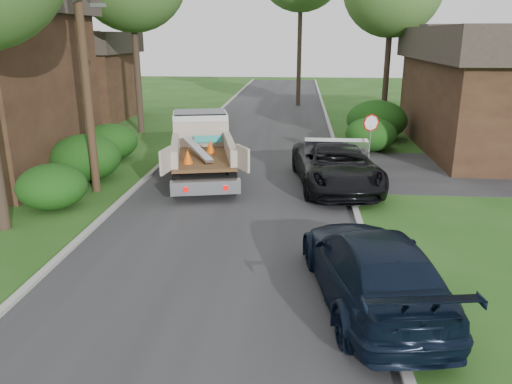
{
  "coord_description": "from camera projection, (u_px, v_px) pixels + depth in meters",
  "views": [
    {
      "loc": [
        2.12,
        -12.57,
        5.68
      ],
      "look_at": [
        0.9,
        1.6,
        1.2
      ],
      "focal_mm": 35.0,
      "sensor_mm": 36.0,
      "label": 1
    }
  ],
  "objects": [
    {
      "name": "flatbed_truck",
      "position": [
        201.0,
        142.0,
        21.1
      ],
      "size": [
        4.07,
        6.96,
        2.48
      ],
      "rotation": [
        0.0,
        0.0,
        0.22
      ],
      "color": "black",
      "rests_on": "ground"
    },
    {
      "name": "house_left_far",
      "position": [
        77.0,
        75.0,
        34.92
      ],
      "size": [
        7.56,
        7.56,
        6.0
      ],
      "color": "#341F15",
      "rests_on": "ground"
    },
    {
      "name": "hedge_left_a",
      "position": [
        52.0,
        186.0,
        16.95
      ],
      "size": [
        2.34,
        2.34,
        1.53
      ],
      "primitive_type": "ellipsoid",
      "color": "#173F0E",
      "rests_on": "ground"
    },
    {
      "name": "black_pickup",
      "position": [
        336.0,
        165.0,
        19.34
      ],
      "size": [
        3.6,
        6.54,
        1.74
      ],
      "primitive_type": "imported",
      "rotation": [
        0.0,
        0.0,
        0.12
      ],
      "color": "black",
      "rests_on": "ground"
    },
    {
      "name": "hedge_left_c",
      "position": [
        110.0,
        142.0,
        23.63
      ],
      "size": [
        2.6,
        2.6,
        1.7
      ],
      "primitive_type": "ellipsoid",
      "color": "#173F0E",
      "rests_on": "ground"
    },
    {
      "name": "curb_left",
      "position": [
        166.0,
        159.0,
        23.64
      ],
      "size": [
        0.2,
        90.0,
        0.12
      ],
      "primitive_type": "cube",
      "color": "#9E9E99",
      "rests_on": "ground"
    },
    {
      "name": "hedge_right_b",
      "position": [
        377.0,
        120.0,
        28.16
      ],
      "size": [
        3.38,
        3.38,
        2.21
      ],
      "primitive_type": "ellipsoid",
      "color": "#173F0E",
      "rests_on": "ground"
    },
    {
      "name": "hedge_right_a",
      "position": [
        371.0,
        134.0,
        25.44
      ],
      "size": [
        2.6,
        2.6,
        1.7
      ],
      "primitive_type": "ellipsoid",
      "color": "#173F0E",
      "rests_on": "ground"
    },
    {
      "name": "utility_pole",
      "position": [
        83.0,
        50.0,
        17.45
      ],
      "size": [
        2.42,
        1.25,
        10.0
      ],
      "color": "#382619",
      "rests_on": "ground"
    },
    {
      "name": "hedge_left_b",
      "position": [
        85.0,
        157.0,
        20.25
      ],
      "size": [
        2.86,
        2.86,
        1.87
      ],
      "primitive_type": "ellipsoid",
      "color": "#173F0E",
      "rests_on": "ground"
    },
    {
      "name": "curb_right",
      "position": [
        341.0,
        163.0,
        22.97
      ],
      "size": [
        0.2,
        90.0,
        0.12
      ],
      "primitive_type": "cube",
      "color": "#9E9E99",
      "rests_on": "ground"
    },
    {
      "name": "road",
      "position": [
        252.0,
        162.0,
        23.32
      ],
      "size": [
        8.0,
        90.0,
        0.02
      ],
      "primitive_type": "cube",
      "color": "#28282B",
      "rests_on": "ground"
    },
    {
      "name": "ground",
      "position": [
        219.0,
        250.0,
        13.82
      ],
      "size": [
        120.0,
        120.0,
        0.0
      ],
      "primitive_type": "plane",
      "color": "#1F4B15",
      "rests_on": "ground"
    },
    {
      "name": "stop_sign",
      "position": [
        371.0,
        130.0,
        21.41
      ],
      "size": [
        0.71,
        0.32,
        2.48
      ],
      "color": "slate",
      "rests_on": "ground"
    },
    {
      "name": "navy_suv",
      "position": [
        372.0,
        267.0,
        10.88
      ],
      "size": [
        3.23,
        6.07,
        1.67
      ],
      "primitive_type": "imported",
      "rotation": [
        0.0,
        0.0,
        3.3
      ],
      "color": "black",
      "rests_on": "ground"
    }
  ]
}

